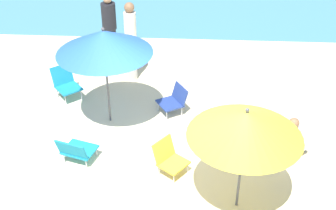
# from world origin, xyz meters

# --- Properties ---
(ground_plane) EXTENTS (40.00, 40.00, 0.00)m
(ground_plane) POSITION_xyz_m (0.00, 0.00, 0.00)
(ground_plane) COLOR beige
(umbrella_blue) EXTENTS (1.79, 1.79, 2.01)m
(umbrella_blue) POSITION_xyz_m (-1.49, 1.40, 1.73)
(umbrella_blue) COLOR #4C4C51
(umbrella_blue) RESTS_ON ground_plane
(umbrella_yellow) EXTENTS (1.66, 1.66, 1.83)m
(umbrella_yellow) POSITION_xyz_m (0.89, -0.79, 1.56)
(umbrella_yellow) COLOR #4C4C51
(umbrella_yellow) RESTS_ON ground_plane
(beach_chair_a) EXTENTS (0.67, 0.66, 0.59)m
(beach_chair_a) POSITION_xyz_m (-0.22, -0.05, 0.30)
(beach_chair_a) COLOR gold
(beach_chair_a) RESTS_ON ground_plane
(beach_chair_b) EXTENTS (0.69, 0.68, 0.56)m
(beach_chair_b) POSITION_xyz_m (-1.84, 0.08, 0.28)
(beach_chair_b) COLOR teal
(beach_chair_b) RESTS_ON ground_plane
(beach_chair_c) EXTENTS (0.69, 0.68, 0.57)m
(beach_chair_c) POSITION_xyz_m (-0.22, 1.78, 0.30)
(beach_chair_c) COLOR navy
(beach_chair_c) RESTS_ON ground_plane
(beach_chair_d) EXTENTS (0.73, 0.75, 0.67)m
(beach_chair_d) POSITION_xyz_m (-2.58, 2.26, 0.35)
(beach_chair_d) COLOR teal
(beach_chair_d) RESTS_ON ground_plane
(beach_chair_f) EXTENTS (0.73, 0.76, 0.71)m
(beach_chair_f) POSITION_xyz_m (0.84, 0.60, 0.37)
(beach_chair_f) COLOR gold
(beach_chair_f) RESTS_ON ground_plane
(person_a) EXTENTS (0.53, 0.49, 0.87)m
(person_a) POSITION_xyz_m (1.92, 0.44, 0.43)
(person_a) COLOR silver
(person_a) RESTS_ON ground_plane
(person_b) EXTENTS (0.26, 0.26, 1.85)m
(person_b) POSITION_xyz_m (-1.25, 3.10, 0.97)
(person_b) COLOR silver
(person_b) RESTS_ON ground_plane
(person_c) EXTENTS (0.34, 0.34, 1.70)m
(person_c) POSITION_xyz_m (-1.87, 3.94, 0.85)
(person_c) COLOR black
(person_c) RESTS_ON ground_plane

